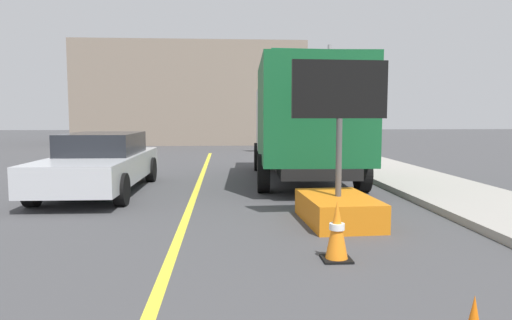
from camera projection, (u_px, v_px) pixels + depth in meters
The scene contains 7 objects.
lane_center_stripe at pixel (149, 317), 4.13m from camera, with size 0.14×36.00×0.01m, color yellow.
arrow_board_trailer at pixel (338, 194), 7.75m from camera, with size 1.60×1.85×2.70m.
box_truck at pixel (304, 118), 12.58m from camera, with size 2.85×6.89×3.13m.
pickup_car at pixel (101, 162), 10.87m from camera, with size 2.01×5.19×1.38m.
highway_guide_sign at pixel (313, 80), 21.07m from camera, with size 2.78×0.35×5.00m.
far_building_block at pixel (195, 96), 31.46m from camera, with size 13.86×9.09×6.20m, color gray.
traffic_cone_mid_lane at pixel (337, 231), 5.74m from camera, with size 0.36×0.36×0.75m.
Camera 1 is at (0.69, 1.97, 1.80)m, focal length 32.48 mm.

